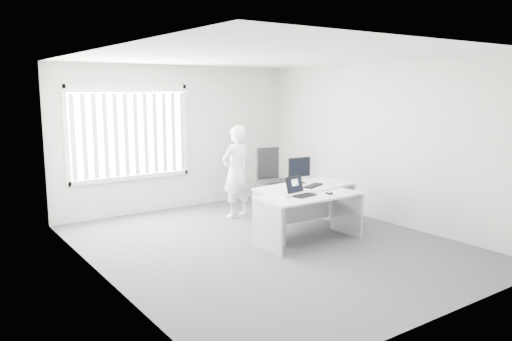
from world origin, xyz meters
TOP-DOWN VIEW (x-y plane):
  - ground at (0.00, 0.00)m, footprint 6.00×6.00m
  - wall_back at (0.00, 3.00)m, footprint 5.00×0.02m
  - wall_front at (0.00, -3.00)m, footprint 5.00×0.02m
  - wall_left at (-2.50, 0.00)m, footprint 0.02×6.00m
  - wall_right at (2.50, 0.00)m, footprint 0.02×6.00m
  - ceiling at (0.00, 0.00)m, footprint 5.00×6.00m
  - window at (-1.00, 2.96)m, footprint 2.32×0.06m
  - blinds at (-1.00, 2.90)m, footprint 2.20×0.10m
  - desk_near at (0.59, -0.25)m, footprint 1.64×0.78m
  - desk_far at (0.94, 0.24)m, footprint 1.77×0.97m
  - office_chair at (1.55, 1.99)m, footprint 0.75×0.75m
  - person at (0.51, 1.69)m, footprint 0.67×0.49m
  - laptop at (0.46, -0.24)m, footprint 0.42×0.39m
  - paper_sheet at (0.93, -0.29)m, footprint 0.30×0.23m
  - mouse at (0.87, -0.39)m, footprint 0.06×0.11m
  - booklet at (1.20, -0.56)m, footprint 0.15×0.20m
  - keyboard at (0.98, 0.11)m, footprint 0.47×0.31m
  - monitor at (0.98, 0.47)m, footprint 0.45×0.17m

SIDE VIEW (x-z plane):
  - ground at x=0.00m, z-range 0.00..0.00m
  - office_chair at x=1.55m, z-range -0.22..0.95m
  - desk_near at x=0.59m, z-range 0.16..0.91m
  - desk_far at x=0.94m, z-range 0.17..0.95m
  - paper_sheet at x=0.93m, z-range 0.74..0.75m
  - booklet at x=1.20m, z-range 0.74..0.75m
  - mouse at x=0.87m, z-range 0.75..0.79m
  - keyboard at x=0.98m, z-range 0.78..0.79m
  - person at x=0.51m, z-range 0.00..1.70m
  - laptop at x=0.46m, z-range 0.74..1.03m
  - monitor at x=0.98m, z-range 0.78..1.21m
  - wall_back at x=0.00m, z-range 0.00..2.80m
  - wall_front at x=0.00m, z-range 0.00..2.80m
  - wall_left at x=-2.50m, z-range 0.00..2.80m
  - wall_right at x=2.50m, z-range 0.00..2.80m
  - blinds at x=-1.00m, z-range 0.77..2.27m
  - window at x=-1.00m, z-range 0.67..2.43m
  - ceiling at x=0.00m, z-range 2.79..2.81m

